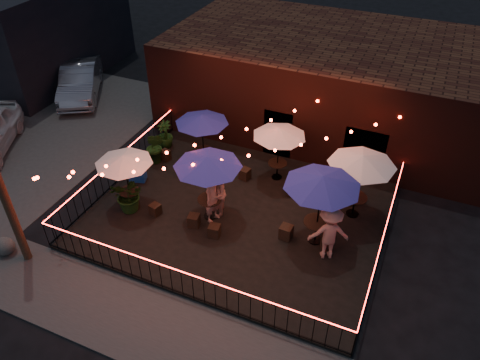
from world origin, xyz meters
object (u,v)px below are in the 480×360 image
at_px(cafe_table_3, 279,133).
at_px(cafe_table_5, 362,161).
at_px(cafe_table_0, 123,160).
at_px(boulder, 4,246).
at_px(cooler, 137,171).
at_px(cafe_table_1, 202,120).
at_px(cafe_table_4, 323,182).
at_px(cafe_table_2, 208,163).

xyz_separation_m(cafe_table_3, cafe_table_5, (3.22, -0.98, 0.26)).
xyz_separation_m(cafe_table_0, boulder, (-2.50, -3.54, -1.84)).
distance_m(cafe_table_5, cooler, 8.44).
height_order(cafe_table_1, cafe_table_3, cafe_table_1).
distance_m(cafe_table_4, cafe_table_5, 2.00).
distance_m(cafe_table_4, cooler, 7.56).
bearing_deg(cafe_table_5, cafe_table_4, -115.23).
relative_size(cafe_table_0, cooler, 3.08).
bearing_deg(cafe_table_2, cafe_table_1, 120.95).
bearing_deg(cafe_table_5, cafe_table_3, 163.11).
xyz_separation_m(cafe_table_1, cafe_table_3, (3.01, 0.38, -0.06)).
relative_size(cafe_table_1, boulder, 3.18).
distance_m(cafe_table_1, cafe_table_3, 3.03).
relative_size(cafe_table_0, cafe_table_3, 1.18).
xyz_separation_m(cafe_table_1, cafe_table_4, (5.37, -2.41, 0.34)).
bearing_deg(cafe_table_2, cafe_table_3, 66.11).
distance_m(cafe_table_3, cooler, 5.66).
relative_size(cafe_table_3, boulder, 2.75).
bearing_deg(cafe_table_1, cafe_table_0, -110.61).
bearing_deg(cafe_table_5, boulder, -147.82).
relative_size(cafe_table_2, boulder, 3.72).
height_order(cafe_table_0, cafe_table_1, cafe_table_1).
bearing_deg(cafe_table_1, cafe_table_3, 7.12).
bearing_deg(cafe_table_1, cafe_table_5, -5.51).
relative_size(cafe_table_0, cafe_table_5, 0.99).
bearing_deg(cafe_table_0, cafe_table_1, 69.39).
relative_size(cafe_table_4, cooler, 3.51).
height_order(cafe_table_1, cafe_table_5, cafe_table_5).
xyz_separation_m(cafe_table_0, cafe_table_3, (4.27, 3.72, 0.03)).
bearing_deg(cafe_table_4, cafe_table_1, 155.84).
bearing_deg(cafe_table_2, cafe_table_4, 4.83).
xyz_separation_m(cooler, boulder, (-1.86, -4.95, -0.27)).
distance_m(cafe_table_1, cafe_table_2, 3.19).
bearing_deg(cafe_table_5, cafe_table_2, -155.15).
distance_m(cafe_table_2, boulder, 7.14).
height_order(cafe_table_2, cafe_table_4, cafe_table_4).
bearing_deg(cooler, cafe_table_1, 27.39).
height_order(cafe_table_3, cafe_table_5, cafe_table_5).
relative_size(cafe_table_0, cafe_table_4, 0.88).
distance_m(cafe_table_1, cooler, 3.18).
bearing_deg(cafe_table_3, cafe_table_1, -172.88).
bearing_deg(boulder, cafe_table_5, 32.18).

